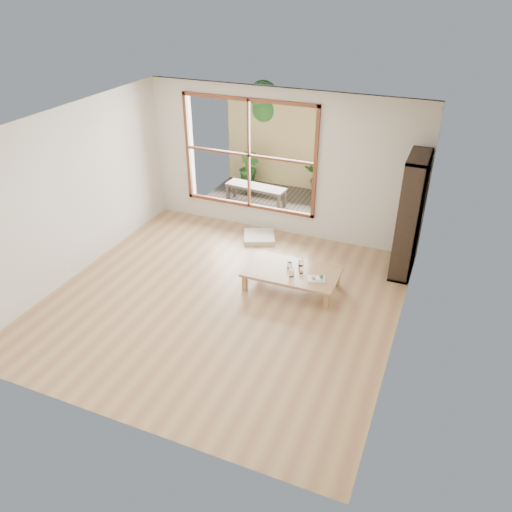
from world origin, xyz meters
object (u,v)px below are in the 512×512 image
at_px(bookshelf, 410,216).
at_px(food_tray, 317,278).
at_px(low_table, 292,273).
at_px(garden_bench, 256,189).

xyz_separation_m(bookshelf, food_tray, (-1.07, -1.28, -0.64)).
bearing_deg(low_table, food_tray, -11.96).
bearing_deg(garden_bench, bookshelf, -19.51).
height_order(food_tray, garden_bench, garden_bench).
bearing_deg(low_table, bookshelf, 38.03).
bearing_deg(low_table, garden_bench, 121.77).
relative_size(bookshelf, food_tray, 6.50).
xyz_separation_m(low_table, garden_bench, (-1.69, 2.65, 0.09)).
height_order(low_table, garden_bench, garden_bench).
bearing_deg(food_tray, garden_bench, 108.95).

